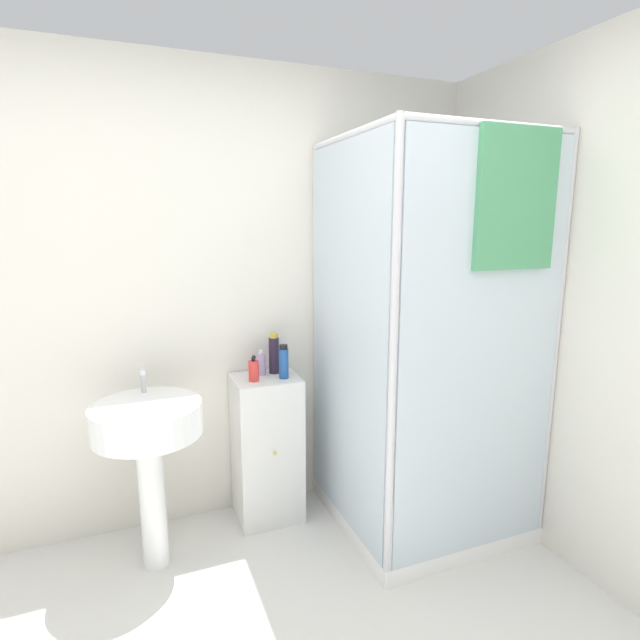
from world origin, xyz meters
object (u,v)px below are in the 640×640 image
Objects in this scene: soap_dispenser at (254,370)px; lotion_bottle_white at (261,365)px; shampoo_bottle_blue at (284,362)px; sink at (148,437)px; shampoo_bottle_tall_black at (274,354)px.

soap_dispenser is 1.00× the size of lotion_bottle_white.
lotion_bottle_white is (0.06, 0.10, -0.00)m from soap_dispenser.
shampoo_bottle_blue is at bearing -47.11° from lotion_bottle_white.
shampoo_bottle_blue is (0.72, 0.15, 0.25)m from sink.
lotion_bottle_white is at bearing -177.01° from shampoo_bottle_tall_black.
soap_dispenser reaches higher than sink.
shampoo_bottle_tall_black is (0.70, 0.26, 0.27)m from sink.
soap_dispenser is 0.77× the size of shampoo_bottle_blue.
shampoo_bottle_tall_black reaches higher than sink.
sink is at bearing -168.50° from shampoo_bottle_blue.
shampoo_bottle_blue is at bearing -4.37° from soap_dispenser.
soap_dispenser is 0.63× the size of shampoo_bottle_tall_black.
soap_dispenser is (0.56, 0.16, 0.22)m from sink.
soap_dispenser is at bearing -145.11° from shampoo_bottle_tall_black.
sink is 6.78× the size of soap_dispenser.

